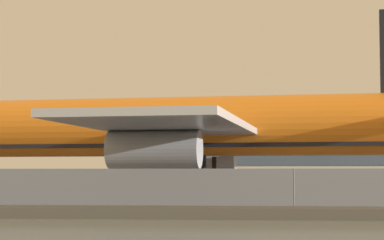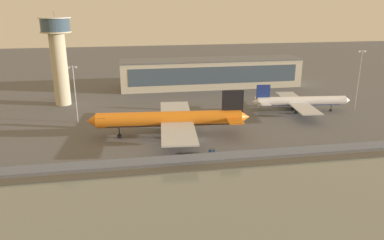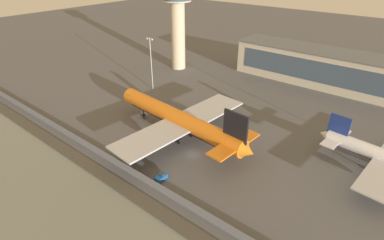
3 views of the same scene
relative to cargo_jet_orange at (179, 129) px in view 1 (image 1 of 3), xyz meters
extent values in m
plane|color=#565659|center=(8.43, -4.46, -5.66)|extent=(500.00, 500.00, 0.00)
cube|color=#474238|center=(8.43, -24.96, -5.41)|extent=(320.00, 3.00, 0.50)
cube|color=slate|center=(8.43, -20.46, -4.50)|extent=(280.00, 0.08, 2.32)
cylinder|color=slate|center=(8.43, -20.46, -4.50)|extent=(0.10, 0.10, 2.32)
cylinder|color=orange|center=(-0.76, 0.07, 0.21)|extent=(45.71, 8.79, 4.79)
cube|color=black|center=(-0.76, 0.07, -1.11)|extent=(38.83, 7.23, 0.86)
cube|color=#B7BABF|center=(0.54, -11.00, -0.39)|extent=(11.89, 22.62, 0.48)
cube|color=#B7BABF|center=(2.47, 10.73, -0.39)|extent=(11.89, 22.62, 0.48)
cylinder|color=#B7BABF|center=(-0.66, -9.14, -1.95)|extent=(6.57, 3.19, 2.64)
cylinder|color=#B7BABF|center=(0.96, 9.12, -1.95)|extent=(6.57, 3.19, 2.64)
cylinder|color=black|center=(2.19, -2.72, -3.59)|extent=(0.38, 0.38, 2.80)
cylinder|color=black|center=(2.19, -2.72, -4.99)|extent=(1.63, 1.21, 1.54)
cylinder|color=black|center=(2.64, 2.29, -3.59)|extent=(0.38, 0.38, 2.80)
cylinder|color=black|center=(2.64, 2.29, -4.99)|extent=(1.63, 1.21, 1.54)
cube|color=#19519E|center=(9.24, -17.46, -4.92)|extent=(1.65, 3.22, 1.11)
cube|color=#283847|center=(9.25, -17.06, -4.11)|extent=(1.30, 1.14, 0.50)
cylinder|color=black|center=(8.58, -16.46, -5.31)|extent=(0.23, 0.70, 0.70)
cylinder|color=black|center=(9.94, -16.48, -5.31)|extent=(0.23, 0.70, 0.70)
cylinder|color=black|center=(8.55, -18.45, -5.31)|extent=(0.23, 0.70, 0.70)
cylinder|color=black|center=(9.91, -18.47, -5.31)|extent=(0.23, 0.70, 0.70)
camera|label=1|loc=(7.09, -59.84, -3.62)|focal=70.00mm
camera|label=2|loc=(-13.05, -111.58, 36.19)|focal=35.00mm
camera|label=3|loc=(49.22, -55.60, 41.01)|focal=28.00mm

